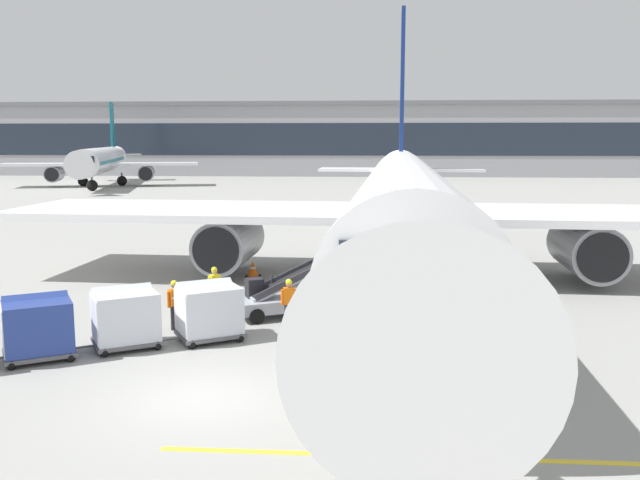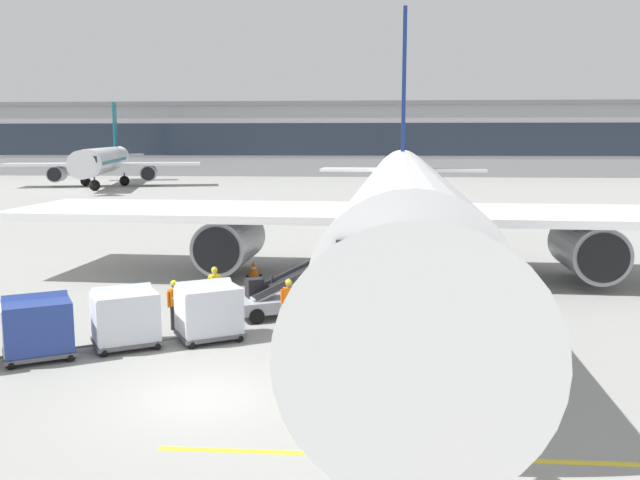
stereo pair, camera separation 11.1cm
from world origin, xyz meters
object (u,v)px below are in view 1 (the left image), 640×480
(belt_loader, at_px, (288,293))
(safety_cone_engine_keepout, at_px, (253,269))
(baggage_cart_third, at_px, (37,327))
(ground_crew_by_carts, at_px, (215,286))
(baggage_cart_second, at_px, (125,317))
(baggage_cart_lead, at_px, (209,310))
(distant_airplane, at_px, (101,161))
(ground_crew_by_loader, at_px, (175,301))
(parked_airplane, at_px, (403,202))
(ground_crew_marshaller, at_px, (289,300))

(belt_loader, relative_size, safety_cone_engine_keepout, 6.90)
(baggage_cart_third, relative_size, ground_crew_by_carts, 1.58)
(baggage_cart_second, bearing_deg, baggage_cart_lead, 22.46)
(baggage_cart_third, relative_size, distant_airplane, 0.08)
(belt_loader, height_order, distant_airplane, distant_airplane)
(ground_crew_by_loader, bearing_deg, baggage_cart_third, -133.25)
(baggage_cart_lead, relative_size, baggage_cart_third, 1.00)
(belt_loader, bearing_deg, ground_crew_by_loader, -148.72)
(parked_airplane, xyz_separation_m, ground_crew_by_loader, (-8.30, -9.85, -2.57))
(baggage_cart_second, bearing_deg, ground_crew_by_carts, 68.57)
(baggage_cart_third, bearing_deg, ground_crew_by_loader, 46.75)
(baggage_cart_third, bearing_deg, ground_crew_marshaller, 28.57)
(baggage_cart_second, height_order, ground_crew_marshaller, baggage_cart_second)
(ground_crew_by_carts, xyz_separation_m, ground_crew_marshaller, (3.09, -2.04, 0.00))
(parked_airplane, relative_size, distant_airplane, 1.37)
(baggage_cart_second, distance_m, ground_crew_by_loader, 2.31)
(baggage_cart_lead, xyz_separation_m, ground_crew_by_loader, (-1.45, 1.08, -0.00))
(baggage_cart_third, xyz_separation_m, ground_crew_by_loader, (3.19, 3.39, -0.00))
(baggage_cart_third, xyz_separation_m, ground_crew_by_carts, (4.02, 5.91, -0.00))
(ground_crew_marshaller, xyz_separation_m, distant_airplane, (-34.46, 69.48, 2.51))
(baggage_cart_lead, bearing_deg, ground_crew_by_loader, 143.27)
(ground_crew_by_loader, xyz_separation_m, distant_airplane, (-30.55, 69.96, 2.51))
(baggage_cart_third, xyz_separation_m, ground_crew_marshaller, (7.11, 3.87, -0.00))
(baggage_cart_third, relative_size, ground_crew_marshaller, 1.58)
(belt_loader, xyz_separation_m, baggage_cart_lead, (-2.23, -3.32, 0.16))
(belt_loader, xyz_separation_m, ground_crew_by_loader, (-3.68, -2.24, 0.16))
(ground_crew_by_loader, height_order, ground_crew_marshaller, same)
(safety_cone_engine_keepout, bearing_deg, baggage_cart_lead, -88.35)
(ground_crew_by_carts, relative_size, distant_airplane, 0.05)
(parked_airplane, xyz_separation_m, baggage_cart_lead, (-6.85, -10.94, -2.57))
(belt_loader, distance_m, distant_airplane, 75.93)
(distant_airplane, bearing_deg, safety_cone_engine_keepout, -62.46)
(baggage_cart_lead, distance_m, ground_crew_by_carts, 3.66)
(baggage_cart_lead, bearing_deg, belt_loader, 56.09)
(belt_loader, relative_size, baggage_cart_third, 1.96)
(baggage_cart_second, height_order, ground_crew_by_carts, baggage_cart_second)
(baggage_cart_lead, relative_size, ground_crew_by_carts, 1.58)
(parked_airplane, relative_size, ground_crew_marshaller, 27.77)
(baggage_cart_lead, height_order, distant_airplane, distant_airplane)
(safety_cone_engine_keepout, xyz_separation_m, distant_airplane, (-31.70, 60.79, 3.12))
(safety_cone_engine_keepout, relative_size, distant_airplane, 0.02)
(ground_crew_marshaller, distance_m, safety_cone_engine_keepout, 9.15)
(belt_loader, relative_size, ground_crew_by_loader, 3.09)
(distant_airplane, bearing_deg, baggage_cart_lead, -65.75)
(baggage_cart_third, xyz_separation_m, distant_airplane, (-27.35, 73.36, 2.51))
(baggage_cart_lead, height_order, ground_crew_marshaller, baggage_cart_lead)
(ground_crew_by_loader, bearing_deg, ground_crew_by_carts, 71.84)
(belt_loader, relative_size, distant_airplane, 0.15)
(parked_airplane, bearing_deg, baggage_cart_second, -127.86)
(belt_loader, xyz_separation_m, ground_crew_by_carts, (-2.85, 0.28, 0.16))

